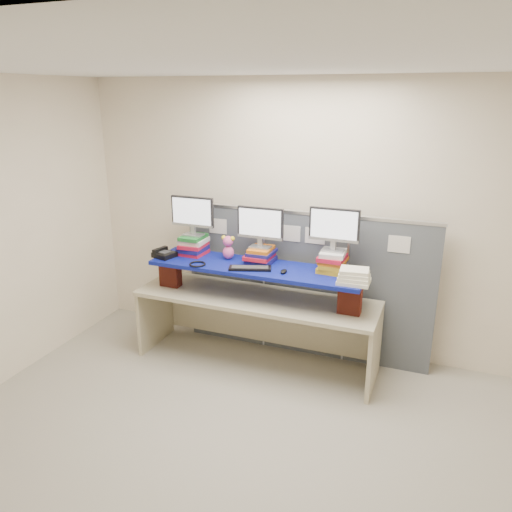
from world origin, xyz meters
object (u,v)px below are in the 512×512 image
at_px(monitor_right, 334,227).
at_px(desk_phone, 164,254).
at_px(desk, 256,310).
at_px(blue_board, 256,268).
at_px(monitor_center, 260,225).
at_px(keyboard, 250,268).
at_px(monitor_left, 192,214).

height_order(monitor_right, desk_phone, monitor_right).
distance_m(desk, blue_board, 0.45).
distance_m(desk, desk_phone, 1.10).
height_order(desk, monitor_center, monitor_center).
bearing_deg(desk_phone, monitor_center, 26.19).
xyz_separation_m(desk, keyboard, (-0.02, -0.11, 0.48)).
xyz_separation_m(monitor_left, desk_phone, (-0.24, -0.20, -0.39)).
bearing_deg(monitor_center, blue_board, -88.99).
height_order(desk, blue_board, blue_board).
height_order(monitor_left, desk_phone, monitor_left).
relative_size(blue_board, desk_phone, 8.71).
bearing_deg(monitor_center, desk, -88.99).
xyz_separation_m(desk, desk_phone, (-0.97, -0.08, 0.50)).
bearing_deg(desk, keyboard, -97.97).
distance_m(desk, keyboard, 0.49).
distance_m(monitor_left, keyboard, 0.86).
distance_m(desk, monitor_left, 1.16).
xyz_separation_m(monitor_center, monitor_right, (0.72, -0.01, 0.05)).
height_order(desk, monitor_left, monitor_left).
bearing_deg(blue_board, desk, 0.49).
bearing_deg(keyboard, monitor_left, 143.63).
bearing_deg(keyboard, monitor_right, -0.97).
bearing_deg(desk, monitor_left, 170.87).
bearing_deg(desk_phone, blue_board, 19.35).
height_order(keyboard, desk_phone, desk_phone).
relative_size(blue_board, monitor_center, 4.52).
distance_m(blue_board, desk_phone, 0.98).
height_order(monitor_center, desk_phone, monitor_center).
height_order(monitor_center, keyboard, monitor_center).
xyz_separation_m(monitor_right, keyboard, (-0.73, -0.23, -0.42)).
height_order(blue_board, monitor_left, monitor_left).
bearing_deg(keyboard, monitor_center, 68.05).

